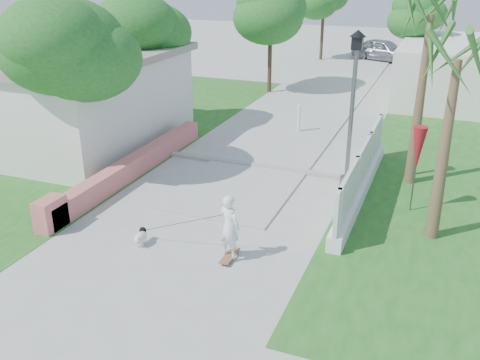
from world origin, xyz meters
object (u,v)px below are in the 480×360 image
at_px(bollard, 299,118).
at_px(skateboarder, 221,226).
at_px(street_lamp, 352,105).
at_px(dog, 141,237).
at_px(parked_car, 383,50).
at_px(patio_umbrella, 418,150).

bearing_deg(bollard, skateboarder, -84.52).
bearing_deg(street_lamp, skateboarder, -109.62).
bearing_deg(dog, street_lamp, 38.59).
bearing_deg(parked_car, skateboarder, -158.75).
bearing_deg(dog, patio_umbrella, 20.96).
xyz_separation_m(street_lamp, bollard, (-2.70, 4.50, -1.84)).
height_order(dog, parked_car, parked_car).
height_order(street_lamp, parked_car, street_lamp).
bearing_deg(dog, parked_car, 70.33).
xyz_separation_m(bollard, skateboarder, (0.91, -9.52, 0.20)).
distance_m(dog, parked_car, 26.63).
relative_size(street_lamp, skateboarder, 1.81).
bearing_deg(street_lamp, bollard, 120.96).
relative_size(bollard, parked_car, 0.27).
distance_m(street_lamp, parked_car, 21.52).
height_order(patio_umbrella, parked_car, patio_umbrella).
distance_m(bollard, dog, 9.74).
height_order(street_lamp, skateboarder, street_lamp).
relative_size(patio_umbrella, parked_car, 0.56).
distance_m(patio_umbrella, parked_car, 22.71).
distance_m(bollard, patio_umbrella, 7.25).
height_order(skateboarder, dog, skateboarder).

